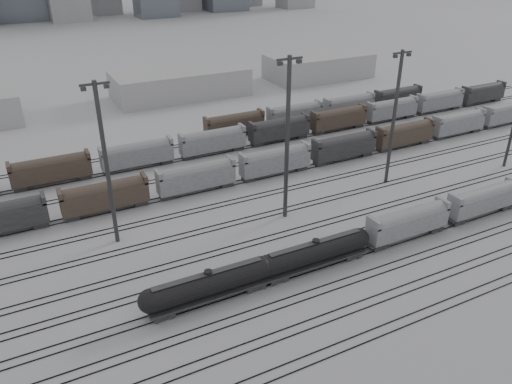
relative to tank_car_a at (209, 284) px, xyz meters
name	(u,v)px	position (x,y,z in m)	size (l,w,h in m)	color
ground	(332,266)	(19.13, -1.00, -2.70)	(900.00, 900.00, 0.00)	silver
tracks	(275,214)	(19.13, 16.50, -2.62)	(220.00, 71.50, 0.16)	black
tank_car_a	(209,284)	(0.00, 0.00, 0.00)	(18.90, 3.15, 4.67)	black
tank_car_b	(315,252)	(16.60, 0.00, -0.03)	(18.68, 3.11, 4.62)	black
hopper_car_a	(408,221)	(34.01, 0.00, 0.57)	(14.80, 2.94, 5.29)	black
hopper_car_b	(483,199)	(50.88, 0.00, 0.52)	(14.57, 2.89, 5.21)	black
light_mast_b	(106,162)	(-7.48, 20.41, 11.06)	(4.15, 0.66, 25.93)	#343436
light_mast_c	(287,137)	(20.40, 15.24, 11.97)	(4.43, 0.71, 27.66)	#343436
light_mast_d	(394,116)	(45.19, 18.08, 10.97)	(4.12, 0.66, 25.76)	#343436
bg_string_near	(275,162)	(27.13, 31.00, 0.10)	(151.00, 3.00, 5.60)	gray
bg_string_mid	(279,130)	(37.13, 47.00, 0.10)	(151.00, 3.00, 5.60)	black
bg_string_far	(322,111)	(54.63, 55.00, 0.10)	(66.00, 3.00, 5.60)	#49382E
warehouse_mid	(180,83)	(29.13, 94.00, 1.30)	(40.00, 18.00, 8.00)	#AAAAAD
warehouse_right	(319,66)	(79.13, 94.00, 1.30)	(35.00, 18.00, 8.00)	#AAAAAD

